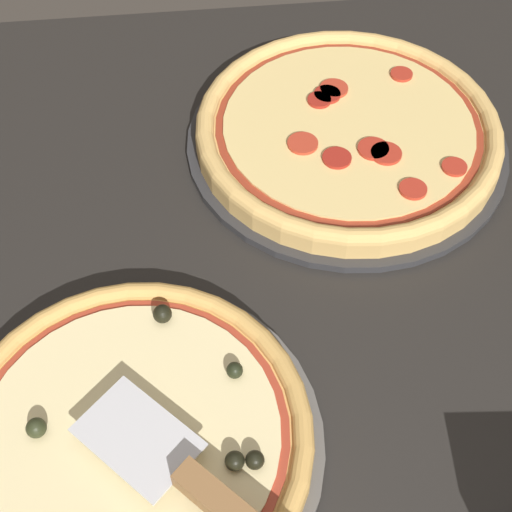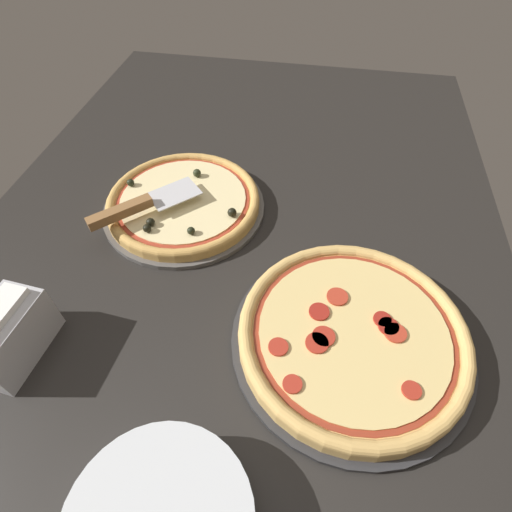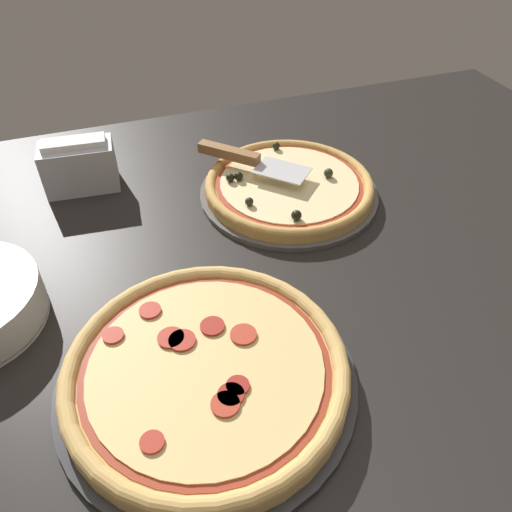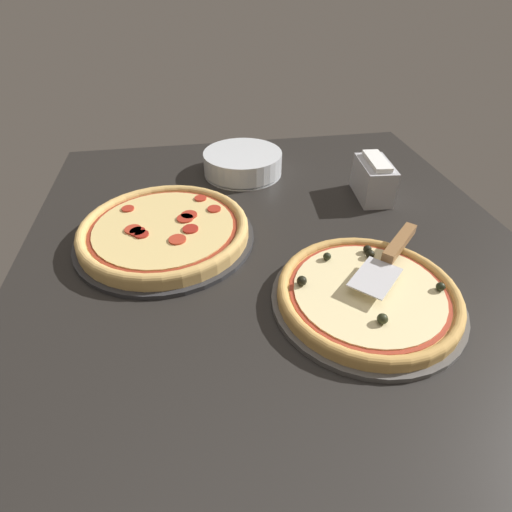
# 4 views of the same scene
# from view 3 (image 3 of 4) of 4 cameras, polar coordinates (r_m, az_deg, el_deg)

# --- Properties ---
(ground_plane) EXTENTS (1.56, 1.09, 0.04)m
(ground_plane) POSITION_cam_3_polar(r_m,az_deg,el_deg) (0.90, 5.32, 1.36)
(ground_plane) COLOR black
(pizza_pan_front) EXTENTS (0.34, 0.34, 0.01)m
(pizza_pan_front) POSITION_cam_3_polar(r_m,az_deg,el_deg) (0.98, 3.75, 7.24)
(pizza_pan_front) COLOR #565451
(pizza_pan_front) RESTS_ON ground_plane
(pizza_front) EXTENTS (0.32, 0.32, 0.04)m
(pizza_front) POSITION_cam_3_polar(r_m,az_deg,el_deg) (0.97, 3.78, 8.12)
(pizza_front) COLOR tan
(pizza_front) RESTS_ON pizza_pan_front
(pizza_pan_back) EXTENTS (0.39, 0.39, 0.01)m
(pizza_pan_back) POSITION_cam_3_polar(r_m,az_deg,el_deg) (0.67, -5.58, -13.82)
(pizza_pan_back) COLOR #2D2D30
(pizza_pan_back) RESTS_ON ground_plane
(pizza_back) EXTENTS (0.37, 0.37, 0.03)m
(pizza_back) POSITION_cam_3_polar(r_m,az_deg,el_deg) (0.66, -5.72, -12.72)
(pizza_back) COLOR #DBAD60
(pizza_back) RESTS_ON pizza_pan_back
(serving_spatula) EXTENTS (0.19, 0.19, 0.02)m
(serving_spatula) POSITION_cam_3_polar(r_m,az_deg,el_deg) (0.99, -1.84, 11.29)
(serving_spatula) COLOR silver
(serving_spatula) RESTS_ON pizza_front
(napkin_holder) EXTENTS (0.14, 0.09, 0.10)m
(napkin_holder) POSITION_cam_3_polar(r_m,az_deg,el_deg) (1.04, -19.53, 9.71)
(napkin_holder) COLOR #B2B2B7
(napkin_holder) RESTS_ON ground_plane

